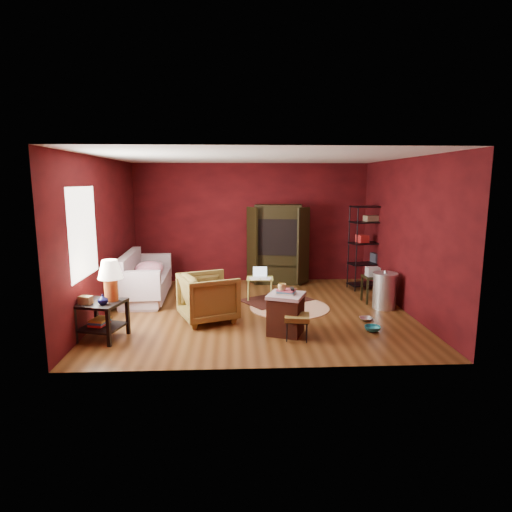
{
  "coord_description": "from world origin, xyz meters",
  "views": [
    {
      "loc": [
        -0.39,
        -7.67,
        2.38
      ],
      "look_at": [
        0.0,
        0.2,
        1.0
      ],
      "focal_mm": 30.0,
      "sensor_mm": 36.0,
      "label": 1
    }
  ],
  "objects_px": {
    "wire_shelving": "(371,243)",
    "armchair": "(208,295)",
    "hamper": "(286,313)",
    "laptop_desk": "(260,280)",
    "tv_armoire": "(278,243)",
    "sofa": "(146,280)",
    "side_table": "(106,292)"
  },
  "relations": [
    {
      "from": "armchair",
      "to": "tv_armoire",
      "type": "relative_size",
      "value": 0.49
    },
    {
      "from": "sofa",
      "to": "armchair",
      "type": "relative_size",
      "value": 2.14
    },
    {
      "from": "sofa",
      "to": "armchair",
      "type": "distance_m",
      "value": 2.01
    },
    {
      "from": "armchair",
      "to": "sofa",
      "type": "bearing_deg",
      "value": 21.07
    },
    {
      "from": "side_table",
      "to": "wire_shelving",
      "type": "height_order",
      "value": "wire_shelving"
    },
    {
      "from": "sofa",
      "to": "wire_shelving",
      "type": "relative_size",
      "value": 1.04
    },
    {
      "from": "side_table",
      "to": "wire_shelving",
      "type": "distance_m",
      "value": 5.75
    },
    {
      "from": "sofa",
      "to": "side_table",
      "type": "relative_size",
      "value": 1.6
    },
    {
      "from": "side_table",
      "to": "armchair",
      "type": "bearing_deg",
      "value": 26.99
    },
    {
      "from": "side_table",
      "to": "hamper",
      "type": "height_order",
      "value": "side_table"
    },
    {
      "from": "sofa",
      "to": "wire_shelving",
      "type": "height_order",
      "value": "wire_shelving"
    },
    {
      "from": "armchair",
      "to": "tv_armoire",
      "type": "bearing_deg",
      "value": -49.74
    },
    {
      "from": "armchair",
      "to": "side_table",
      "type": "bearing_deg",
      "value": 95.6
    },
    {
      "from": "hamper",
      "to": "tv_armoire",
      "type": "bearing_deg",
      "value": 86.41
    },
    {
      "from": "tv_armoire",
      "to": "wire_shelving",
      "type": "xyz_separation_m",
      "value": [
        2.01,
        -0.63,
        0.05
      ]
    },
    {
      "from": "sofa",
      "to": "hamper",
      "type": "xyz_separation_m",
      "value": [
        2.61,
        -2.19,
        -0.04
      ]
    },
    {
      "from": "sofa",
      "to": "armchair",
      "type": "xyz_separation_m",
      "value": [
        1.35,
        -1.48,
        0.07
      ]
    },
    {
      "from": "hamper",
      "to": "laptop_desk",
      "type": "height_order",
      "value": "hamper"
    },
    {
      "from": "side_table",
      "to": "wire_shelving",
      "type": "bearing_deg",
      "value": 29.9
    },
    {
      "from": "wire_shelving",
      "to": "laptop_desk",
      "type": "bearing_deg",
      "value": -174.0
    },
    {
      "from": "side_table",
      "to": "hamper",
      "type": "bearing_deg",
      "value": 0.95
    },
    {
      "from": "hamper",
      "to": "sofa",
      "type": "bearing_deg",
      "value": 139.96
    },
    {
      "from": "side_table",
      "to": "hamper",
      "type": "relative_size",
      "value": 1.64
    },
    {
      "from": "laptop_desk",
      "to": "sofa",
      "type": "bearing_deg",
      "value": 178.77
    },
    {
      "from": "armchair",
      "to": "wire_shelving",
      "type": "bearing_deg",
      "value": -80.29
    },
    {
      "from": "laptop_desk",
      "to": "wire_shelving",
      "type": "distance_m",
      "value": 2.72
    },
    {
      "from": "hamper",
      "to": "tv_armoire",
      "type": "xyz_separation_m",
      "value": [
        0.22,
        3.45,
        0.63
      ]
    },
    {
      "from": "side_table",
      "to": "wire_shelving",
      "type": "xyz_separation_m",
      "value": [
        4.97,
        2.86,
        0.29
      ]
    },
    {
      "from": "armchair",
      "to": "hamper",
      "type": "xyz_separation_m",
      "value": [
        1.26,
        -0.71,
        -0.12
      ]
    },
    {
      "from": "wire_shelving",
      "to": "armchair",
      "type": "bearing_deg",
      "value": -160.99
    },
    {
      "from": "sofa",
      "to": "wire_shelving",
      "type": "bearing_deg",
      "value": -83.92
    },
    {
      "from": "sofa",
      "to": "side_table",
      "type": "height_order",
      "value": "side_table"
    }
  ]
}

